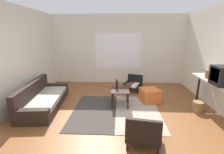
% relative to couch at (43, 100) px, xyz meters
% --- Properties ---
extents(ground_plane, '(7.80, 7.80, 0.00)m').
position_rel_couch_xyz_m(ground_plane, '(2.01, -0.56, -0.21)').
color(ground_plane, brown).
extents(far_wall_with_window, '(5.60, 0.13, 2.70)m').
position_rel_couch_xyz_m(far_wall_with_window, '(2.01, 2.50, 1.14)').
color(far_wall_with_window, silver).
rests_on(far_wall_with_window, ground).
extents(side_wall_left, '(0.12, 6.60, 2.70)m').
position_rel_couch_xyz_m(side_wall_left, '(-0.65, -0.26, 1.14)').
color(side_wall_left, silver).
rests_on(side_wall_left, ground).
extents(area_rug, '(2.24, 2.06, 0.01)m').
position_rel_couch_xyz_m(area_rug, '(2.01, -0.20, -0.20)').
color(area_rug, '#38332D').
rests_on(area_rug, ground).
extents(couch, '(1.01, 2.13, 0.69)m').
position_rel_couch_xyz_m(couch, '(0.00, 0.00, 0.00)').
color(couch, black).
rests_on(couch, ground).
extents(coffee_table, '(0.50, 0.57, 0.45)m').
position_rel_couch_xyz_m(coffee_table, '(2.12, 0.20, 0.15)').
color(coffee_table, black).
rests_on(coffee_table, ground).
extents(armchair_by_window, '(0.72, 0.74, 0.53)m').
position_rel_couch_xyz_m(armchair_by_window, '(2.60, 1.51, 0.03)').
color(armchair_by_window, black).
rests_on(armchair_by_window, ground).
extents(armchair_striped_foreground, '(0.69, 0.72, 0.62)m').
position_rel_couch_xyz_m(armchair_striped_foreground, '(2.53, -1.51, 0.07)').
color(armchair_striped_foreground, black).
rests_on(armchair_striped_foreground, ground).
extents(ottoman_orange, '(0.62, 0.62, 0.39)m').
position_rel_couch_xyz_m(ottoman_orange, '(3.00, 0.50, -0.01)').
color(ottoman_orange, '#D1662D').
rests_on(ottoman_orange, ground).
extents(console_shelf, '(0.45, 1.71, 0.88)m').
position_rel_couch_xyz_m(console_shelf, '(4.37, -0.28, 0.58)').
color(console_shelf, beige).
rests_on(console_shelf, ground).
extents(clay_vase, '(0.24, 0.24, 0.32)m').
position_rel_couch_xyz_m(clay_vase, '(4.37, 0.01, 0.79)').
color(clay_vase, brown).
rests_on(clay_vase, console_shelf).
extents(glass_bottle, '(0.06, 0.06, 0.29)m').
position_rel_couch_xyz_m(glass_bottle, '(2.02, 0.31, 0.37)').
color(glass_bottle, black).
rests_on(glass_bottle, coffee_table).
extents(wicker_basket, '(0.27, 0.27, 0.27)m').
position_rel_couch_xyz_m(wicker_basket, '(4.13, -0.09, -0.07)').
color(wicker_basket, olive).
rests_on(wicker_basket, ground).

